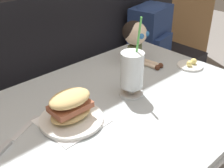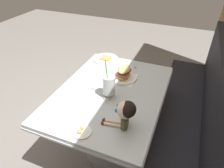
{
  "view_description": "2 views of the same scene",
  "coord_description": "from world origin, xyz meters",
  "px_view_note": "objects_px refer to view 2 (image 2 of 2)",
  "views": [
    {
      "loc": [
        -0.66,
        -0.47,
        1.35
      ],
      "look_at": [
        -0.01,
        0.22,
        0.81
      ],
      "focal_mm": 46.55,
      "sensor_mm": 36.0,
      "label": 1
    },
    {
      "loc": [
        1.18,
        0.67,
        1.69
      ],
      "look_at": [
        0.0,
        0.19,
        0.81
      ],
      "focal_mm": 32.47,
      "sensor_mm": 36.0,
      "label": 2
    }
  ],
  "objects_px": {
    "sandwich_plate": "(124,74)",
    "butter_knife": "(135,67)",
    "milkshake_glass": "(109,86)",
    "butter_saucer": "(82,131)",
    "toast_plate": "(106,59)",
    "seated_doll": "(125,111)"
  },
  "relations": [
    {
      "from": "butter_saucer",
      "to": "seated_doll",
      "type": "height_order",
      "value": "seated_doll"
    },
    {
      "from": "sandwich_plate",
      "to": "butter_knife",
      "type": "relative_size",
      "value": 1.0
    },
    {
      "from": "seated_doll",
      "to": "butter_saucer",
      "type": "bearing_deg",
      "value": -57.89
    },
    {
      "from": "seated_doll",
      "to": "butter_knife",
      "type": "bearing_deg",
      "value": -168.27
    },
    {
      "from": "sandwich_plate",
      "to": "butter_knife",
      "type": "height_order",
      "value": "sandwich_plate"
    },
    {
      "from": "toast_plate",
      "to": "seated_doll",
      "type": "height_order",
      "value": "seated_doll"
    },
    {
      "from": "butter_saucer",
      "to": "milkshake_glass",
      "type": "bearing_deg",
      "value": 177.18
    },
    {
      "from": "sandwich_plate",
      "to": "butter_saucer",
      "type": "distance_m",
      "value": 0.67
    },
    {
      "from": "milkshake_glass",
      "to": "butter_knife",
      "type": "xyz_separation_m",
      "value": [
        -0.49,
        0.06,
        -0.1
      ]
    },
    {
      "from": "toast_plate",
      "to": "sandwich_plate",
      "type": "height_order",
      "value": "sandwich_plate"
    },
    {
      "from": "sandwich_plate",
      "to": "butter_saucer",
      "type": "xyz_separation_m",
      "value": [
        0.66,
        -0.04,
        -0.04
      ]
    },
    {
      "from": "sandwich_plate",
      "to": "seated_doll",
      "type": "xyz_separation_m",
      "value": [
        0.52,
        0.19,
        0.08
      ]
    },
    {
      "from": "toast_plate",
      "to": "milkshake_glass",
      "type": "xyz_separation_m",
      "value": [
        0.54,
        0.26,
        0.09
      ]
    },
    {
      "from": "sandwich_plate",
      "to": "butter_knife",
      "type": "distance_m",
      "value": 0.22
    },
    {
      "from": "milkshake_glass",
      "to": "sandwich_plate",
      "type": "relative_size",
      "value": 1.43
    },
    {
      "from": "milkshake_glass",
      "to": "butter_saucer",
      "type": "xyz_separation_m",
      "value": [
        0.39,
        -0.02,
        -0.09
      ]
    },
    {
      "from": "milkshake_glass",
      "to": "butter_knife",
      "type": "height_order",
      "value": "milkshake_glass"
    },
    {
      "from": "sandwich_plate",
      "to": "toast_plate",
      "type": "bearing_deg",
      "value": -132.42
    },
    {
      "from": "milkshake_glass",
      "to": "seated_doll",
      "type": "distance_m",
      "value": 0.32
    },
    {
      "from": "sandwich_plate",
      "to": "seated_doll",
      "type": "height_order",
      "value": "seated_doll"
    },
    {
      "from": "toast_plate",
      "to": "seated_doll",
      "type": "relative_size",
      "value": 1.11
    },
    {
      "from": "milkshake_glass",
      "to": "butter_saucer",
      "type": "bearing_deg",
      "value": -2.82
    }
  ]
}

